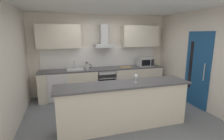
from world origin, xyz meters
The scene contains 18 objects.
ground centered at (0.00, 0.00, -0.01)m, with size 5.52×4.52×0.02m, color slate.
ceiling centered at (0.00, 0.00, 2.61)m, with size 5.52×4.52×0.02m, color white.
wall_back centered at (0.00, 1.82, 1.30)m, with size 5.52×0.12×2.60m, color silver.
wall_left centered at (-2.32, 0.00, 1.30)m, with size 0.12×4.52×2.60m, color silver.
wall_right centered at (2.32, 0.00, 1.30)m, with size 0.12×4.52×2.60m, color silver.
backsplash_tile centered at (0.00, 1.75, 1.23)m, with size 3.84×0.02×0.66m, color white.
counter_back centered at (0.00, 1.44, 0.45)m, with size 3.98×0.60×0.90m.
counter_island centered at (-0.07, -0.62, 0.49)m, with size 2.84×0.64×0.98m.
upper_cabinets centered at (0.00, 1.59, 1.91)m, with size 3.92×0.32×0.70m.
side_door centered at (2.24, -0.11, 1.03)m, with size 0.08×0.85×2.05m.
oven centered at (0.05, 1.41, 0.46)m, with size 0.60×0.62×0.80m.
refrigerator centered at (-1.43, 1.41, 0.43)m, with size 0.58×0.60×0.85m.
microwave centered at (1.45, 1.39, 1.05)m, with size 0.50×0.38×0.30m.
sink centered at (-0.90, 1.43, 0.93)m, with size 0.50×0.40×0.26m.
kettle centered at (-0.54, 1.38, 1.01)m, with size 0.29×0.15×0.24m.
range_hood centered at (0.05, 1.54, 1.79)m, with size 0.62×0.45×0.72m.
wine_glass centered at (0.20, -0.61, 1.10)m, with size 0.08×0.08×0.18m.
chopping_board centered at (0.73, 1.39, 0.91)m, with size 0.34×0.22×0.02m, color tan.
Camera 1 is at (-1.27, -3.82, 1.98)m, focal length 27.48 mm.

